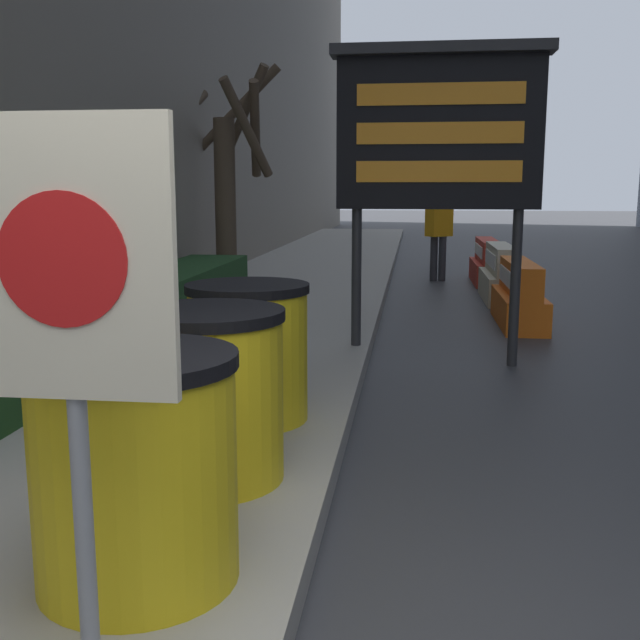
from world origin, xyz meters
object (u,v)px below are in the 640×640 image
(warning_sign, at_px, (68,302))
(jersey_barrier_red_striped, at_px, (487,264))
(jersey_barrier_orange_far, at_px, (519,297))
(jersey_barrier_cream, at_px, (500,276))
(barrel_drum_middle, at_px, (208,395))
(message_board, at_px, (439,133))
(barrel_drum_back, at_px, (248,352))
(barrel_drum_foreground, at_px, (135,468))
(pedestrian_worker, at_px, (439,226))
(traffic_light_near_curb, at_px, (437,127))
(traffic_cone_near, at_px, (537,292))

(warning_sign, height_order, jersey_barrier_red_striped, warning_sign)
(jersey_barrier_orange_far, xyz_separation_m, jersey_barrier_cream, (-0.00, 2.18, 0.02))
(barrel_drum_middle, distance_m, jersey_barrier_orange_far, 6.50)
(message_board, bearing_deg, barrel_drum_middle, -109.72)
(jersey_barrier_orange_far, bearing_deg, barrel_drum_middle, -112.29)
(warning_sign, distance_m, jersey_barrier_orange_far, 8.22)
(barrel_drum_middle, distance_m, jersey_barrier_cream, 8.56)
(warning_sign, bearing_deg, jersey_barrier_cream, 76.66)
(barrel_drum_back, bearing_deg, barrel_drum_foreground, -89.39)
(message_board, distance_m, jersey_barrier_orange_far, 3.25)
(pedestrian_worker, bearing_deg, barrel_drum_foreground, 45.71)
(warning_sign, xyz_separation_m, traffic_light_near_curb, (1.46, 15.38, 1.69))
(barrel_drum_foreground, bearing_deg, barrel_drum_back, 90.61)
(barrel_drum_foreground, xyz_separation_m, barrel_drum_back, (-0.02, 2.18, 0.00))
(barrel_drum_back, distance_m, warning_sign, 2.99)
(barrel_drum_foreground, relative_size, warning_sign, 0.53)
(barrel_drum_middle, bearing_deg, message_board, 70.28)
(message_board, xyz_separation_m, traffic_cone_near, (1.53, 3.32, -1.97))
(traffic_light_near_curb, relative_size, pedestrian_worker, 2.44)
(traffic_cone_near, distance_m, traffic_light_near_curb, 7.31)
(jersey_barrier_cream, relative_size, pedestrian_worker, 1.04)
(jersey_barrier_cream, distance_m, traffic_cone_near, 1.28)
(barrel_drum_middle, relative_size, message_board, 0.31)
(barrel_drum_back, relative_size, jersey_barrier_orange_far, 0.51)
(traffic_light_near_curb, bearing_deg, jersey_barrier_red_striped, -73.93)
(traffic_light_near_curb, bearing_deg, barrel_drum_middle, -96.54)
(barrel_drum_back, relative_size, jersey_barrier_cream, 0.51)
(barrel_drum_foreground, xyz_separation_m, jersey_barrier_red_striped, (2.46, 11.55, -0.29))
(barrel_drum_middle, height_order, traffic_light_near_curb, traffic_light_near_curb)
(jersey_barrier_red_striped, bearing_deg, pedestrian_worker, 168.51)
(barrel_drum_middle, height_order, jersey_barrier_cream, barrel_drum_middle)
(message_board, xyz_separation_m, jersey_barrier_cream, (1.16, 4.54, -1.89))
(warning_sign, relative_size, traffic_light_near_curb, 0.42)
(barrel_drum_middle, height_order, warning_sign, warning_sign)
(message_board, bearing_deg, jersey_barrier_orange_far, 63.93)
(jersey_barrier_orange_far, relative_size, traffic_light_near_curb, 0.43)
(traffic_cone_near, bearing_deg, barrel_drum_middle, -112.13)
(barrel_drum_middle, distance_m, warning_sign, 1.95)
(barrel_drum_middle, bearing_deg, warning_sign, -86.87)
(barrel_drum_middle, height_order, jersey_barrier_red_striped, barrel_drum_middle)
(traffic_light_near_curb, bearing_deg, barrel_drum_back, -97.21)
(jersey_barrier_orange_far, bearing_deg, barrel_drum_back, -116.80)
(barrel_drum_foreground, bearing_deg, warning_sign, -82.17)
(barrel_drum_back, bearing_deg, warning_sign, -87.63)
(message_board, height_order, jersey_barrier_orange_far, message_board)
(barrel_drum_foreground, relative_size, message_board, 0.31)
(barrel_drum_foreground, bearing_deg, pedestrian_worker, 82.44)
(barrel_drum_foreground, relative_size, pedestrian_worker, 0.53)
(warning_sign, bearing_deg, barrel_drum_back, 92.37)
(jersey_barrier_cream, bearing_deg, message_board, -104.28)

